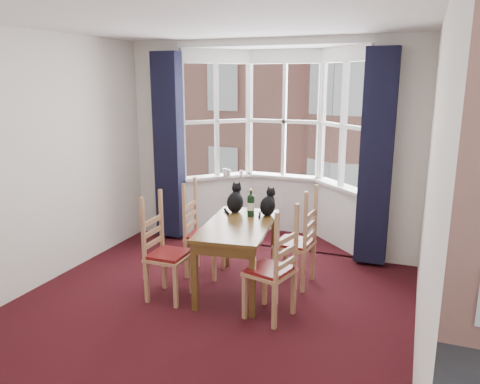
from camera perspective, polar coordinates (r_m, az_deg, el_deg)
The scene contains 22 objects.
floor at distance 4.75m, azimuth -5.39°, elevation -15.22°, with size 4.50×4.50×0.00m, color black.
ceiling at distance 4.19m, azimuth -6.30°, elevation 20.59°, with size 4.50×4.50×0.00m, color white.
wall_left at distance 5.45m, azimuth -24.95°, elevation 2.99°, with size 4.50×4.50×0.00m, color silver.
wall_right at distance 3.81m, azimuth 22.11°, elevation -0.85°, with size 4.50×4.50×0.00m, color silver.
wall_back_pier_left at distance 6.99m, azimuth -9.58°, elevation 6.15°, with size 0.70×0.12×2.80m, color silver.
wall_back_pier_right at distance 6.03m, azimuth 18.65°, elevation 4.46°, with size 0.70×0.12×2.80m, color silver.
bay_window at distance 6.79m, azimuth 4.79°, elevation 6.08°, with size 2.76×0.94×2.80m.
curtain_left at distance 6.73m, azimuth -8.65°, elevation 5.47°, with size 0.38×0.22×2.60m, color black.
curtain_right at distance 5.87m, azimuth 16.27°, elevation 3.90°, with size 0.38×0.22×2.60m, color black.
dining_table at distance 5.11m, azimuth -0.23°, elevation -5.00°, with size 0.85×1.37×0.76m.
chair_left_near at distance 5.06m, azimuth -9.59°, elevation -7.59°, with size 0.40×0.42×0.92m.
chair_left_far at distance 5.60m, azimuth -5.18°, elevation -5.31°, with size 0.44×0.46×0.92m.
chair_right_near at distance 4.55m, azimuth 4.63°, elevation -9.90°, with size 0.49×0.51×0.92m.
chair_right_far at distance 5.31m, azimuth 7.57°, elevation -6.47°, with size 0.43×0.45×0.92m.
cat_left at distance 5.49m, azimuth -0.57°, elevation -1.04°, with size 0.22×0.29×0.36m.
cat_right at distance 5.37m, azimuth 3.44°, elevation -1.51°, with size 0.20×0.26×0.33m.
wine_bottle at distance 5.31m, azimuth 1.33°, elevation -1.53°, with size 0.08×0.08×0.32m.
candle_tall at distance 6.98m, azimuth -1.84°, elevation 2.42°, with size 0.06×0.06×0.12m, color white.
candle_short at distance 6.99m, azimuth -1.36°, elevation 2.35°, with size 0.06×0.06×0.10m, color white.
candle_extra at distance 6.94m, azimuth 0.16°, elevation 2.27°, with size 0.05×0.05×0.10m, color white.
street at distance 36.95m, azimuth 17.68°, elevation 0.02°, with size 80.00×80.00×0.00m, color #333335.
tenement_building at distance 17.83m, azimuth 15.34°, elevation 10.95°, with size 18.40×7.80×15.20m.
Camera 1 is at (1.90, -3.70, 2.29)m, focal length 35.00 mm.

